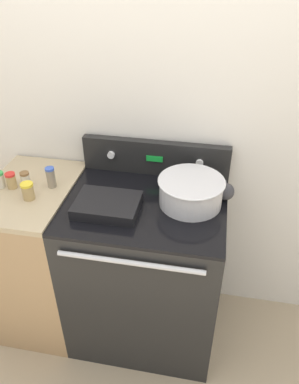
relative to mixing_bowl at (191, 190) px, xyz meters
The scene contains 13 objects.
ground_plane 1.12m from the mixing_bowl, 121.07° to the right, with size 12.00×12.00×0.00m, color tan.
kitchen_wall 0.44m from the mixing_bowl, 125.10° to the left, with size 8.00×0.05×2.50m.
stove_range 0.60m from the mixing_bowl, 168.77° to the right, with size 0.81×0.68×0.96m.
control_panel 0.34m from the mixing_bowl, 131.00° to the left, with size 0.81×0.07×0.19m.
side_counter 1.02m from the mixing_bowl, behind, with size 0.45×0.65×0.97m.
mixing_bowl is the anchor object (origin of this frame).
casserole_dish 0.41m from the mixing_bowl, 161.71° to the right, with size 0.31×0.23×0.05m.
ladle 0.19m from the mixing_bowl, 25.42° to the left, with size 0.09×0.32×0.09m.
spice_jar_blue_cap 0.73m from the mixing_bowl, behind, with size 0.05×0.05×0.11m.
spice_jar_yellow_cap 0.81m from the mixing_bowl, behind, with size 0.06×0.06×0.09m.
spice_jar_brown_cap 0.87m from the mixing_bowl, behind, with size 0.05×0.05×0.08m.
spice_jar_red_cap 0.93m from the mixing_bowl, behind, with size 0.05×0.05×0.09m.
spice_jar_green_cap 0.99m from the mixing_bowl, behind, with size 0.05×0.05×0.09m.
Camera 1 is at (0.30, -1.16, 2.06)m, focal length 35.00 mm.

